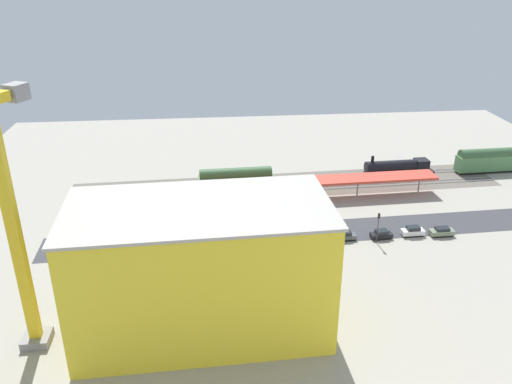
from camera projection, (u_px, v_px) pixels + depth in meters
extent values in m
plane|color=#9E998C|center=(303.00, 225.00, 101.64)|extent=(156.27, 156.27, 0.00)
cube|color=#665E54|center=(287.00, 185.00, 119.91)|extent=(98.13, 17.89, 0.01)
cube|color=#38383D|center=(306.00, 233.00, 98.87)|extent=(97.93, 12.60, 0.01)
cube|color=#9E9EA8|center=(285.00, 178.00, 123.35)|extent=(97.61, 3.73, 0.12)
cube|color=#9E9EA8|center=(286.00, 180.00, 122.04)|extent=(97.61, 3.73, 0.12)
cube|color=#9E9EA8|center=(289.00, 188.00, 117.63)|extent=(97.61, 3.73, 0.12)
cube|color=#9E9EA8|center=(290.00, 191.00, 116.33)|extent=(97.61, 3.73, 0.12)
cube|color=#C63D2D|center=(294.00, 182.00, 111.23)|extent=(62.95, 7.51, 0.50)
cylinder|color=slate|center=(419.00, 184.00, 115.61)|extent=(0.30, 0.30, 3.75)
cylinder|color=slate|center=(358.00, 187.00, 113.85)|extent=(0.30, 0.30, 3.75)
cylinder|color=slate|center=(294.00, 191.00, 112.09)|extent=(0.30, 0.30, 3.75)
cylinder|color=slate|center=(229.00, 195.00, 110.34)|extent=(0.30, 0.30, 3.75)
cylinder|color=slate|center=(161.00, 198.00, 108.58)|extent=(0.30, 0.30, 3.75)
cube|color=black|center=(399.00, 173.00, 125.07)|extent=(16.97, 3.16, 1.00)
cylinder|color=black|center=(394.00, 166.00, 124.10)|extent=(13.90, 3.33, 2.82)
cube|color=black|center=(421.00, 167.00, 125.17)|extent=(3.20, 3.14, 3.77)
cylinder|color=black|center=(373.00, 159.00, 122.57)|extent=(0.70, 0.70, 1.40)
cube|color=black|center=(494.00, 170.00, 127.33)|extent=(17.77, 3.03, 0.60)
cube|color=#4C7F4C|center=(495.00, 162.00, 126.45)|extent=(19.76, 3.69, 3.70)
cylinder|color=#355935|center=(497.00, 154.00, 125.60)|extent=(18.97, 3.66, 2.97)
cube|color=black|center=(236.00, 191.00, 115.84)|extent=(14.89, 2.91, 0.60)
cube|color=#4C7F4C|center=(236.00, 183.00, 115.00)|extent=(16.56, 3.56, 3.52)
cylinder|color=#355935|center=(236.00, 174.00, 114.18)|extent=(15.90, 3.53, 2.95)
cube|color=black|center=(441.00, 235.00, 97.80)|extent=(3.82, 1.71, 0.30)
cube|color=gray|center=(442.00, 232.00, 97.56)|extent=(4.54, 1.79, 0.87)
cube|color=#1E2328|center=(442.00, 229.00, 97.27)|extent=(2.55, 1.56, 0.54)
cube|color=black|center=(412.00, 235.00, 97.85)|extent=(3.58, 1.69, 0.30)
cube|color=silver|center=(413.00, 232.00, 97.61)|extent=(4.25, 1.77, 0.90)
cube|color=#1E2328|center=(413.00, 228.00, 97.28)|extent=(2.39, 1.53, 0.68)
cube|color=black|center=(381.00, 237.00, 96.90)|extent=(3.50, 1.94, 0.30)
cube|color=black|center=(381.00, 235.00, 96.70)|extent=(4.14, 2.06, 0.71)
cube|color=#1E2328|center=(382.00, 232.00, 96.42)|extent=(2.36, 1.72, 0.66)
cube|color=black|center=(344.00, 239.00, 96.42)|extent=(3.75, 1.79, 0.30)
cube|color=#474C51|center=(344.00, 236.00, 96.21)|extent=(4.46, 1.88, 0.71)
cube|color=#1E2328|center=(344.00, 233.00, 95.93)|extent=(2.52, 1.61, 0.68)
cube|color=yellow|center=(201.00, 271.00, 69.91)|extent=(34.26, 17.70, 18.42)
cube|color=#ADA89E|center=(198.00, 208.00, 66.07)|extent=(34.89, 18.32, 0.40)
cube|color=gray|center=(37.00, 339.00, 70.32)|extent=(3.60, 3.60, 1.20)
cube|color=yellow|center=(15.00, 237.00, 63.92)|extent=(1.40, 1.40, 32.62)
cube|color=gray|center=(16.00, 92.00, 60.90)|extent=(2.83, 3.02, 2.00)
cube|color=black|center=(275.00, 268.00, 86.99)|extent=(10.15, 2.48, 0.50)
cube|color=silver|center=(281.00, 260.00, 86.46)|extent=(8.01, 2.66, 2.69)
cube|color=#334C8C|center=(251.00, 263.00, 85.93)|extent=(2.22, 2.49, 2.38)
cube|color=black|center=(270.00, 272.00, 85.88)|extent=(8.44, 2.23, 0.50)
cube|color=silver|center=(277.00, 263.00, 85.29)|extent=(6.35, 2.46, 2.90)
cube|color=silver|center=(251.00, 265.00, 84.95)|extent=(2.11, 2.43, 2.58)
cube|color=black|center=(150.00, 280.00, 83.95)|extent=(8.90, 2.53, 0.50)
cube|color=silver|center=(156.00, 269.00, 83.37)|extent=(6.61, 2.65, 3.11)
cube|color=silver|center=(129.00, 273.00, 82.89)|extent=(2.41, 2.46, 2.57)
cylinder|color=brown|center=(219.00, 215.00, 101.51)|extent=(0.43, 0.43, 3.95)
sphere|color=#38843D|center=(218.00, 198.00, 100.09)|extent=(4.30, 4.30, 4.30)
cylinder|color=brown|center=(298.00, 216.00, 102.43)|extent=(0.42, 0.42, 2.67)
sphere|color=#38843D|center=(298.00, 200.00, 101.07)|extent=(5.78, 5.78, 5.78)
cylinder|color=brown|center=(129.00, 222.00, 98.75)|extent=(0.59, 0.59, 3.97)
sphere|color=#2D7233|center=(127.00, 202.00, 97.03)|extent=(6.35, 6.35, 6.35)
cylinder|color=#333333|center=(377.00, 230.00, 94.47)|extent=(0.16, 0.16, 5.01)
cube|color=black|center=(379.00, 216.00, 93.26)|extent=(0.36, 0.36, 0.90)
sphere|color=yellow|center=(378.00, 216.00, 93.24)|extent=(0.20, 0.20, 0.20)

